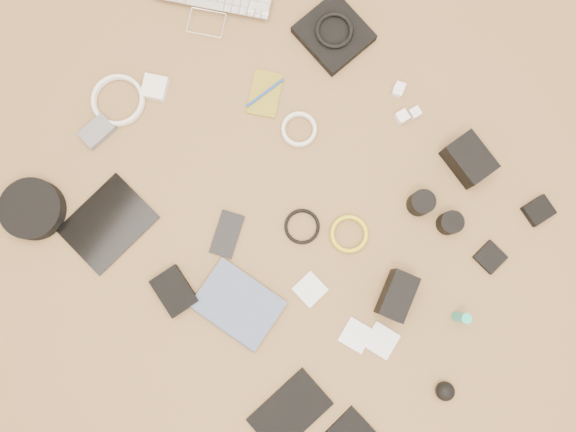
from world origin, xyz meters
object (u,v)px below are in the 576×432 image
Objects in this scene: laptop at (211,5)px; phone at (227,234)px; headphone_case at (33,209)px; paperback at (221,329)px; dslr_camera at (469,160)px; tablet at (108,224)px.

laptop reaches higher than phone.
paperback is at bearing 3.68° from headphone_case.
phone is at bearing 31.72° from paperback.
phone is 0.56m from headphone_case.
dslr_camera is at bearing -21.40° from laptop.
tablet is 0.35m from phone.
dslr_camera is at bearing 54.75° from tablet.
paperback is at bearing -76.19° from laptop.
dslr_camera is 0.86m from paperback.
dslr_camera is 0.57× the size of tablet.
headphone_case is 0.64m from paperback.
dslr_camera is 1.06m from tablet.
dslr_camera reaches higher than phone.
laptop is at bearing 37.05° from paperback.
paperback reaches higher than tablet.
tablet is at bearing 82.39° from paperback.
paperback is at bearing -91.56° from dslr_camera.
headphone_case is (-0.20, -0.09, 0.02)m from tablet.
dslr_camera reaches higher than tablet.
phone is (0.30, 0.18, -0.00)m from tablet.
tablet is at bearing -102.21° from laptop.
headphone_case reaches higher than tablet.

